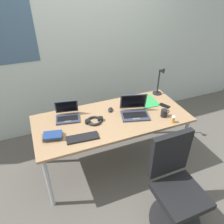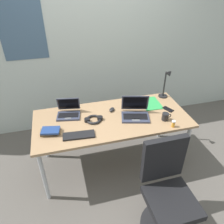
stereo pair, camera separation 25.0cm
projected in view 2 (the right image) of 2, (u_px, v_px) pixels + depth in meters
name	position (u px, v px, depth m)	size (l,w,h in m)	color
ground_plane	(112.00, 162.00, 2.96)	(12.00, 12.00, 0.00)	#56514C
wall_back	(92.00, 43.00, 3.12)	(6.00, 0.13, 2.60)	#B2BCB7
desk	(112.00, 122.00, 2.58)	(1.80, 0.80, 0.74)	#9E7A56
desk_lamp	(166.00, 84.00, 2.83)	(0.12, 0.18, 0.40)	black
laptop_near_lamp	(69.00, 112.00, 2.57)	(0.30, 0.28, 0.20)	#33384C
laptop_front_left	(135.00, 113.00, 2.55)	(0.38, 0.35, 0.23)	#33384C
external_keyboard	(79.00, 135.00, 2.26)	(0.33, 0.12, 0.02)	black
computer_mouse	(112.00, 110.00, 2.66)	(0.06, 0.10, 0.03)	black
cell_phone	(168.00, 109.00, 2.69)	(0.06, 0.14, 0.01)	black
headphones	(94.00, 119.00, 2.49)	(0.21, 0.18, 0.04)	black
pill_bottle	(173.00, 124.00, 2.38)	(0.04, 0.04, 0.08)	gold
book_stack	(50.00, 131.00, 2.30)	(0.22, 0.16, 0.05)	brown
paper_folder_near_mouse	(151.00, 103.00, 2.81)	(0.23, 0.31, 0.01)	green
coffee_mug	(165.00, 117.00, 2.49)	(0.11, 0.08, 0.09)	black
office_chair	(167.00, 196.00, 2.06)	(0.52, 0.54, 0.97)	black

